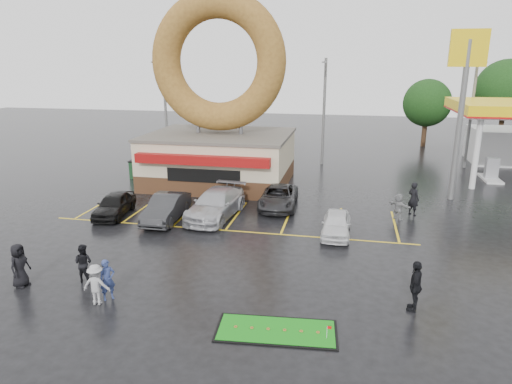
% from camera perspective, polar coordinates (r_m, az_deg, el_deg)
% --- Properties ---
extents(ground, '(120.00, 120.00, 0.00)m').
position_cam_1_polar(ground, '(21.59, -6.27, -7.94)').
color(ground, black).
rests_on(ground, ground).
extents(donut_shop, '(10.20, 8.70, 13.50)m').
position_cam_1_polar(donut_shop, '(33.29, -4.63, 8.62)').
color(donut_shop, '#472B19').
rests_on(donut_shop, ground).
extents(shell_sign, '(2.20, 0.36, 10.60)m').
position_cam_1_polar(shell_sign, '(31.49, 24.60, 12.16)').
color(shell_sign, slate).
rests_on(shell_sign, ground).
extents(streetlight_left, '(0.40, 2.21, 9.00)m').
position_cam_1_polar(streetlight_left, '(42.10, -11.30, 10.36)').
color(streetlight_left, slate).
rests_on(streetlight_left, ground).
extents(streetlight_mid, '(0.40, 2.21, 9.00)m').
position_cam_1_polar(streetlight_mid, '(39.91, 8.49, 10.19)').
color(streetlight_mid, slate).
rests_on(streetlight_mid, ground).
extents(streetlight_right, '(0.40, 2.21, 9.00)m').
position_cam_1_polar(streetlight_right, '(41.99, 25.36, 9.13)').
color(streetlight_right, slate).
rests_on(streetlight_right, ground).
extents(tree_far_c, '(6.30, 6.30, 9.00)m').
position_cam_1_polar(tree_far_c, '(55.11, 28.81, 11.10)').
color(tree_far_c, '#332114').
rests_on(tree_far_c, ground).
extents(tree_far_d, '(4.90, 4.90, 7.00)m').
position_cam_1_polar(tree_far_d, '(51.49, 20.61, 10.37)').
color(tree_far_d, '#332114').
rests_on(tree_far_d, ground).
extents(car_black, '(2.08, 4.12, 1.35)m').
position_cam_1_polar(car_black, '(27.89, -17.30, -1.52)').
color(car_black, black).
rests_on(car_black, ground).
extents(car_dgrey, '(1.68, 4.52, 1.47)m').
position_cam_1_polar(car_dgrey, '(26.33, -11.14, -1.96)').
color(car_dgrey, '#2A2A2C').
rests_on(car_dgrey, ground).
extents(car_silver, '(2.80, 5.66, 1.58)m').
position_cam_1_polar(car_silver, '(26.45, -5.04, -1.51)').
color(car_silver, '#B0B1B6').
rests_on(car_silver, ground).
extents(car_grey, '(2.41, 4.83, 1.31)m').
position_cam_1_polar(car_grey, '(28.22, 2.83, -0.61)').
color(car_grey, '#29292B').
rests_on(car_grey, ground).
extents(car_white, '(1.50, 3.62, 1.23)m').
position_cam_1_polar(car_white, '(24.06, 10.00, -3.95)').
color(car_white, silver).
rests_on(car_white, ground).
extents(person_blue, '(0.69, 0.68, 1.61)m').
position_cam_1_polar(person_blue, '(18.39, -18.08, -10.38)').
color(person_blue, navy).
rests_on(person_blue, ground).
extents(person_blackjkt, '(0.82, 0.66, 1.61)m').
position_cam_1_polar(person_blackjkt, '(20.14, -20.77, -8.28)').
color(person_blackjkt, black).
rests_on(person_blackjkt, ground).
extents(person_hoodie, '(1.07, 0.69, 1.57)m').
position_cam_1_polar(person_hoodie, '(18.20, -19.36, -10.86)').
color(person_hoodie, '#9C9B9E').
rests_on(person_hoodie, ground).
extents(person_bystander, '(0.66, 0.93, 1.81)m').
position_cam_1_polar(person_bystander, '(20.69, -27.47, -8.14)').
color(person_bystander, black).
rests_on(person_bystander, ground).
extents(person_cameraman, '(0.71, 1.20, 1.93)m').
position_cam_1_polar(person_cameraman, '(17.70, 19.31, -11.01)').
color(person_cameraman, black).
rests_on(person_cameraman, ground).
extents(person_walker_near, '(1.38, 1.25, 1.52)m').
position_cam_1_polar(person_walker_near, '(27.23, 17.38, -1.75)').
color(person_walker_near, gray).
rests_on(person_walker_near, ground).
extents(person_walker_far, '(0.85, 0.84, 1.98)m').
position_cam_1_polar(person_walker_far, '(28.21, 19.08, -0.80)').
color(person_walker_far, black).
rests_on(person_walker_far, ground).
extents(dumpster, '(1.89, 1.34, 1.30)m').
position_cam_1_polar(dumpster, '(36.51, -13.93, 2.77)').
color(dumpster, '#163B1E').
rests_on(dumpster, ground).
extents(putting_green, '(4.20, 2.09, 0.51)m').
position_cam_1_polar(putting_green, '(16.01, 2.57, -16.92)').
color(putting_green, black).
rests_on(putting_green, ground).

